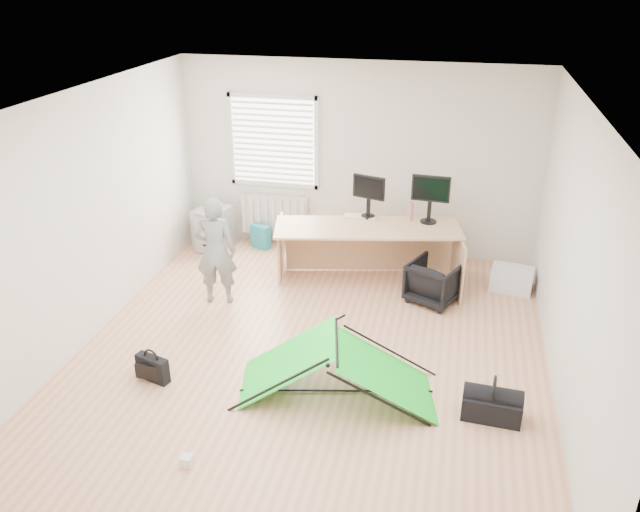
% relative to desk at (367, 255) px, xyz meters
% --- Properties ---
extents(ground, '(5.50, 5.50, 0.00)m').
position_rel_desk_xyz_m(ground, '(-0.33, -1.69, -0.40)').
color(ground, tan).
rests_on(ground, ground).
extents(back_wall, '(5.00, 0.02, 2.70)m').
position_rel_desk_xyz_m(back_wall, '(-0.33, 1.06, 0.95)').
color(back_wall, silver).
rests_on(back_wall, ground).
extents(window, '(1.20, 0.06, 1.20)m').
position_rel_desk_xyz_m(window, '(-1.53, 1.02, 1.15)').
color(window, silver).
rests_on(window, back_wall).
extents(radiator, '(1.00, 0.12, 0.60)m').
position_rel_desk_xyz_m(radiator, '(-1.53, 0.98, 0.05)').
color(radiator, silver).
rests_on(radiator, back_wall).
extents(desk, '(2.46, 1.22, 0.80)m').
position_rel_desk_xyz_m(desk, '(0.00, 0.00, 0.00)').
color(desk, tan).
rests_on(desk, ground).
extents(filing_cabinet, '(0.53, 0.62, 0.62)m').
position_rel_desk_xyz_m(filing_cabinet, '(-2.36, 0.61, -0.09)').
color(filing_cabinet, '#96999B').
rests_on(filing_cabinet, ground).
extents(monitor_left, '(0.45, 0.22, 0.42)m').
position_rel_desk_xyz_m(monitor_left, '(-0.05, 0.33, 0.61)').
color(monitor_left, black).
rests_on(monitor_left, desk).
extents(monitor_right, '(0.49, 0.14, 0.46)m').
position_rel_desk_xyz_m(monitor_right, '(0.74, 0.32, 0.63)').
color(monitor_right, black).
rests_on(monitor_right, desk).
extents(keyboard, '(0.42, 0.15, 0.02)m').
position_rel_desk_xyz_m(keyboard, '(-0.15, 0.30, 0.41)').
color(keyboard, beige).
rests_on(keyboard, desk).
extents(thermos, '(0.07, 0.07, 0.24)m').
position_rel_desk_xyz_m(thermos, '(0.50, 0.34, 0.52)').
color(thermos, '#B36469').
rests_on(thermos, desk).
extents(office_chair, '(0.76, 0.77, 0.53)m').
position_rel_desk_xyz_m(office_chair, '(0.89, -0.30, -0.14)').
color(office_chair, black).
rests_on(office_chair, ground).
extents(person, '(0.56, 0.42, 1.37)m').
position_rel_desk_xyz_m(person, '(-1.72, -0.89, 0.29)').
color(person, gray).
rests_on(person, ground).
extents(kite, '(2.04, 1.22, 0.59)m').
position_rel_desk_xyz_m(kite, '(0.08, -2.37, -0.11)').
color(kite, '#15E02B').
rests_on(kite, ground).
extents(storage_crate, '(0.57, 0.44, 0.29)m').
position_rel_desk_xyz_m(storage_crate, '(1.86, 0.24, -0.26)').
color(storage_crate, silver).
rests_on(storage_crate, ground).
extents(tote_bag, '(0.32, 0.23, 0.35)m').
position_rel_desk_xyz_m(tote_bag, '(-1.70, 0.77, -0.23)').
color(tote_bag, teal).
rests_on(tote_bag, ground).
extents(laptop_bag, '(0.37, 0.21, 0.27)m').
position_rel_desk_xyz_m(laptop_bag, '(-1.77, -2.57, -0.27)').
color(laptop_bag, black).
rests_on(laptop_bag, ground).
extents(white_box, '(0.10, 0.10, 0.09)m').
position_rel_desk_xyz_m(white_box, '(-0.95, -3.61, -0.36)').
color(white_box, silver).
rests_on(white_box, ground).
extents(duffel_bag, '(0.55, 0.30, 0.23)m').
position_rel_desk_xyz_m(duffel_bag, '(1.55, -2.41, -0.28)').
color(duffel_bag, black).
rests_on(duffel_bag, ground).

